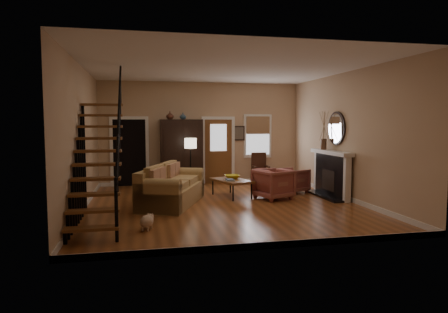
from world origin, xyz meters
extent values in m
plane|color=brown|center=(0.00, 0.00, 0.00)|extent=(7.00, 7.00, 0.00)
plane|color=white|center=(0.00, 0.00, 3.30)|extent=(7.00, 7.00, 0.00)
cube|color=tan|center=(0.00, 3.50, 1.65)|extent=(6.50, 0.04, 3.30)
cube|color=tan|center=(-3.25, 0.00, 1.65)|extent=(0.04, 7.00, 3.30)
cube|color=tan|center=(3.25, 0.00, 1.65)|extent=(0.04, 7.00, 3.30)
cube|color=black|center=(-2.30, 3.65, 1.05)|extent=(1.00, 0.36, 2.10)
cube|color=brown|center=(0.55, 3.48, 1.05)|extent=(0.90, 0.06, 2.10)
cube|color=silver|center=(1.90, 3.47, 1.55)|extent=(0.96, 0.06, 1.46)
cube|color=black|center=(3.13, 0.50, 0.57)|extent=(0.24, 1.60, 1.15)
cube|color=white|center=(3.07, 0.50, 1.20)|extent=(0.30, 1.95, 0.10)
cylinder|color=silver|center=(3.20, 0.50, 1.85)|extent=(0.05, 0.90, 0.90)
imported|color=#4C2619|center=(-1.05, 3.05, 2.22)|extent=(0.24, 0.24, 0.25)
imported|color=#334C60|center=(-0.65, 3.05, 2.21)|extent=(0.20, 0.20, 0.21)
imported|color=gold|center=(0.49, 1.16, 0.52)|extent=(0.42, 0.42, 0.10)
imported|color=maroon|center=(1.44, 0.48, 0.40)|extent=(1.12, 1.11, 0.79)
imported|color=maroon|center=(2.29, 1.29, 0.35)|extent=(1.01, 1.00, 0.70)
camera|label=1|loc=(-1.95, -9.40, 2.00)|focal=32.00mm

